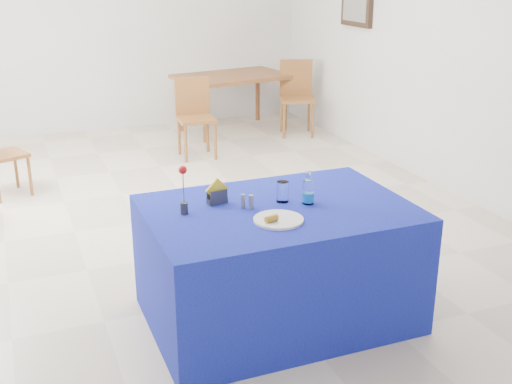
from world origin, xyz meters
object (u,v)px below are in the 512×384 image
at_px(water_bottle, 308,192).
at_px(oak_table, 233,81).
at_px(plate, 278,220).
at_px(chair_bg_right, 297,92).
at_px(chair_bg_left, 194,111).
at_px(blue_table, 278,263).

height_order(water_bottle, oak_table, water_bottle).
bearing_deg(water_bottle, plate, -145.40).
xyz_separation_m(plate, chair_bg_right, (2.21, 4.45, -0.21)).
bearing_deg(chair_bg_left, water_bottle, -92.84).
xyz_separation_m(water_bottle, chair_bg_left, (0.38, 3.75, -0.30)).
relative_size(blue_table, chair_bg_left, 1.76).
height_order(water_bottle, chair_bg_left, water_bottle).
height_order(chair_bg_left, chair_bg_right, chair_bg_right).
xyz_separation_m(oak_table, chair_bg_left, (-0.82, -0.95, -0.15)).
relative_size(plate, blue_table, 0.18).
height_order(plate, chair_bg_right, chair_bg_right).
bearing_deg(blue_table, chair_bg_right, 63.44).
distance_m(plate, water_bottle, 0.35).
distance_m(chair_bg_left, chair_bg_right, 1.63).
relative_size(blue_table, chair_bg_right, 1.66).
bearing_deg(chair_bg_right, water_bottle, -95.79).
xyz_separation_m(water_bottle, oak_table, (1.20, 4.70, -0.15)).
distance_m(plate, chair_bg_left, 4.01).
height_order(oak_table, chair_bg_left, chair_bg_left).
height_order(plate, blue_table, plate).
bearing_deg(plate, water_bottle, 34.60).
bearing_deg(plate, chair_bg_right, 63.58).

